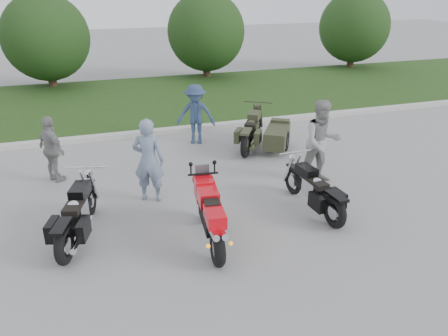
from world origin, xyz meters
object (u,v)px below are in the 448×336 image
object	(u,v)px
cruiser_right	(315,192)
person_back	(52,149)
person_stripe	(149,160)
person_grey	(322,142)
cruiser_left	(76,217)
sportbike_red	(210,214)
person_denim	(196,114)
cruiser_sidecar	(266,134)

from	to	relation	value
cruiser_right	person_back	size ratio (longest dim) A/B	1.39
person_stripe	person_grey	bearing A→B (deg)	-159.91
person_stripe	person_back	distance (m)	2.60
cruiser_right	cruiser_left	bearing A→B (deg)	171.53
cruiser_right	person_stripe	world-z (taller)	person_stripe
sportbike_red	person_back	xyz separation A→B (m)	(-2.71, 3.71, 0.20)
person_denim	person_back	world-z (taller)	person_denim
cruiser_right	person_denim	distance (m)	4.94
cruiser_right	person_denim	size ratio (longest dim) A/B	1.27
cruiser_sidecar	person_back	world-z (taller)	person_back
cruiser_left	person_back	size ratio (longest dim) A/B	1.43
sportbike_red	person_grey	xyz separation A→B (m)	(3.19, 1.74, 0.39)
cruiser_sidecar	person_stripe	distance (m)	4.17
cruiser_sidecar	person_back	bearing A→B (deg)	-143.35
person_denim	person_back	xyz separation A→B (m)	(-3.84, -1.51, -0.07)
cruiser_left	person_denim	world-z (taller)	person_denim
cruiser_right	person_back	world-z (taller)	person_back
cruiser_left	person_grey	bearing A→B (deg)	25.96
sportbike_red	cruiser_right	world-z (taller)	sportbike_red
cruiser_left	person_grey	world-z (taller)	person_grey
cruiser_left	cruiser_sidecar	xyz separation A→B (m)	(5.11, 3.24, -0.02)
sportbike_red	person_back	distance (m)	4.60
sportbike_red	person_denim	distance (m)	5.35
cruiser_right	person_grey	bearing A→B (deg)	53.53
cruiser_right	person_stripe	size ratio (longest dim) A/B	1.20
cruiser_left	person_grey	distance (m)	5.54
cruiser_left	person_grey	size ratio (longest dim) A/B	1.15
person_stripe	person_grey	size ratio (longest dim) A/B	0.93
cruiser_sidecar	sportbike_red	bearing A→B (deg)	-92.17
person_stripe	person_denim	xyz separation A→B (m)	(1.86, 3.19, -0.05)
sportbike_red	person_grey	bearing A→B (deg)	35.18
sportbike_red	person_denim	size ratio (longest dim) A/B	1.22
cruiser_right	person_grey	distance (m)	1.61
sportbike_red	person_stripe	xyz separation A→B (m)	(-0.73, 2.03, 0.32)
person_stripe	cruiser_sidecar	bearing A→B (deg)	-125.64
person_denim	person_grey	bearing A→B (deg)	-36.76
person_grey	person_stripe	bearing A→B (deg)	-179.44
cruiser_left	person_stripe	distance (m)	1.97
cruiser_left	cruiser_right	world-z (taller)	cruiser_left
person_denim	person_back	size ratio (longest dim) A/B	1.09
cruiser_right	person_denim	world-z (taller)	person_denim
person_grey	person_denim	world-z (taller)	person_grey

